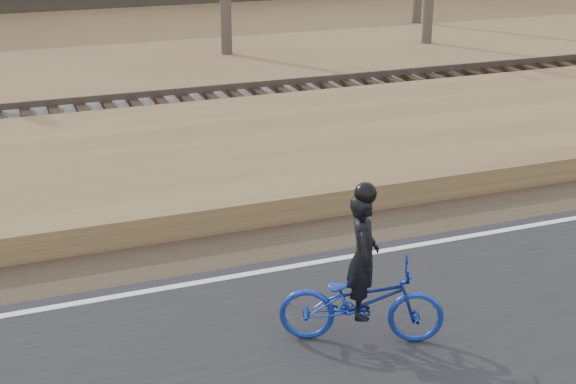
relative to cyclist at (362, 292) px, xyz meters
name	(u,v)px	position (x,y,z in m)	size (l,w,h in m)	color
cyclist	(362,292)	(0.00, 0.00, 0.00)	(2.07, 1.42, 2.02)	navy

